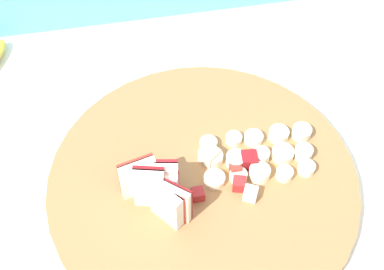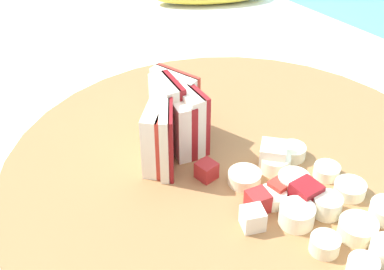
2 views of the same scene
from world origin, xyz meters
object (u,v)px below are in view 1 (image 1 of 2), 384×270
Objects in this scene: cutting_board at (203,184)px; apple_dice_pile at (229,170)px; apple_wedge_fan at (159,188)px; banana_slice_rows at (260,155)px.

cutting_board is 4.32× the size of apple_dice_pile.
banana_slice_rows is (0.14, 0.04, -0.02)m from apple_wedge_fan.
apple_dice_pile is 0.59× the size of banana_slice_rows.
cutting_board is 2.54× the size of banana_slice_rows.
apple_wedge_fan is 0.89× the size of apple_dice_pile.
apple_wedge_fan is at bearing -164.25° from banana_slice_rows.
cutting_board is 4.86× the size of apple_wedge_fan.
banana_slice_rows is at bearing 13.68° from cutting_board.
apple_dice_pile is at bearing 13.38° from apple_wedge_fan.
apple_dice_pile is (0.03, 0.00, 0.02)m from cutting_board.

